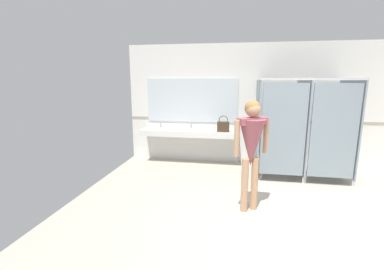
% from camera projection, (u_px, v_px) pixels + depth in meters
% --- Properties ---
extents(ground_plane, '(7.08, 6.65, 0.10)m').
position_uv_depth(ground_plane, '(291.00, 230.00, 3.80)').
color(ground_plane, '#B2A899').
extents(wall_back, '(7.08, 0.12, 2.86)m').
position_uv_depth(wall_back, '(273.00, 105.00, 6.47)').
color(wall_back, silver).
rests_on(wall_back, ground_plane).
extents(wall_back_tile_band, '(7.08, 0.01, 0.06)m').
position_uv_depth(wall_back_tile_band, '(272.00, 121.00, 6.49)').
color(wall_back_tile_band, '#9E937F').
rests_on(wall_back_tile_band, wall_back).
extents(vanity_counter, '(2.36, 0.59, 0.95)m').
position_uv_depth(vanity_counter, '(190.00, 137.00, 6.69)').
color(vanity_counter, silver).
rests_on(vanity_counter, ground_plane).
extents(mirror_panel, '(2.26, 0.02, 1.07)m').
position_uv_depth(mirror_panel, '(192.00, 100.00, 6.72)').
color(mirror_panel, silver).
rests_on(mirror_panel, wall_back).
extents(bathroom_stalls, '(1.88, 1.32, 2.05)m').
position_uv_depth(bathroom_stalls, '(303.00, 127.00, 5.56)').
color(bathroom_stalls, gray).
rests_on(bathroom_stalls, ground_plane).
extents(person_standing, '(0.55, 0.55, 1.73)m').
position_uv_depth(person_standing, '(251.00, 142.00, 4.08)').
color(person_standing, tan).
rests_on(person_standing, ground_plane).
extents(handbag, '(0.27, 0.11, 0.38)m').
position_uv_depth(handbag, '(223.00, 126.00, 6.26)').
color(handbag, '#3F2D1E').
rests_on(handbag, vanity_counter).
extents(soap_dispenser, '(0.07, 0.07, 0.19)m').
position_uv_depth(soap_dispenser, '(219.00, 126.00, 6.60)').
color(soap_dispenser, white).
rests_on(soap_dispenser, vanity_counter).
extents(floor_drain_cover, '(0.14, 0.14, 0.01)m').
position_uv_depth(floor_drain_cover, '(333.00, 212.00, 4.21)').
color(floor_drain_cover, '#B7BABF').
rests_on(floor_drain_cover, ground_plane).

